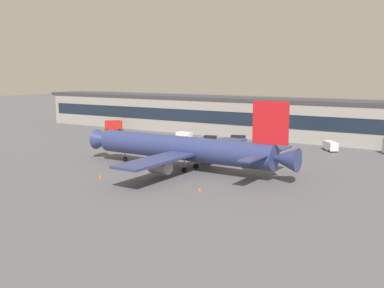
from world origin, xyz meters
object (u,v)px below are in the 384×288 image
at_px(pushback_tractor, 184,134).
at_px(traffic_cone_1, 200,189).
at_px(traffic_cone_0, 100,176).
at_px(airliner, 185,149).
at_px(baggage_tug, 210,138).
at_px(belt_loader, 271,144).
at_px(crew_van, 330,146).
at_px(follow_me_car, 238,138).
at_px(stair_truck, 113,125).

xyz_separation_m(pushback_tractor, traffic_cone_1, (38.78, -54.06, -0.73)).
relative_size(traffic_cone_0, traffic_cone_1, 1.17).
height_order(airliner, baggage_tug, airliner).
bearing_deg(belt_loader, baggage_tug, 175.11).
bearing_deg(traffic_cone_1, crew_van, 81.80).
bearing_deg(traffic_cone_1, airliner, 131.24).
bearing_deg(traffic_cone_0, follow_me_car, 89.07).
xyz_separation_m(stair_truck, follow_me_car, (49.39, 0.53, -0.89)).
height_order(pushback_tractor, baggage_tug, baggage_tug).
relative_size(belt_loader, baggage_tug, 1.60).
relative_size(follow_me_car, traffic_cone_0, 6.41).
distance_m(belt_loader, crew_van, 15.58).
distance_m(pushback_tractor, crew_van, 46.52).
bearing_deg(traffic_cone_0, baggage_tug, 96.11).
bearing_deg(airliner, pushback_tractor, 123.64).
relative_size(stair_truck, follow_me_car, 1.30).
height_order(pushback_tractor, crew_van, crew_van).
height_order(airliner, follow_me_car, airliner).
height_order(crew_van, traffic_cone_0, crew_van).
bearing_deg(stair_truck, baggage_tug, -6.02).
height_order(stair_truck, traffic_cone_0, stair_truck).
bearing_deg(airliner, stair_truck, 144.26).
bearing_deg(airliner, baggage_tug, 112.63).
bearing_deg(crew_van, stair_truck, 178.76).
xyz_separation_m(stair_truck, traffic_cone_1, (70.08, -55.34, -1.66)).
distance_m(baggage_tug, follow_me_car, 8.31).
bearing_deg(airliner, crew_van, 64.34).
bearing_deg(follow_me_car, stair_truck, -179.39).
bearing_deg(crew_van, follow_me_car, 175.55).
distance_m(crew_van, traffic_cone_0, 63.04).
relative_size(baggage_tug, traffic_cone_1, 6.30).
bearing_deg(pushback_tractor, belt_loader, -8.91).
distance_m(stair_truck, belt_loader, 63.23).
relative_size(stair_truck, traffic_cone_0, 8.34).
relative_size(pushback_tractor, crew_van, 0.90).
bearing_deg(follow_me_car, traffic_cone_0, -90.93).
bearing_deg(crew_van, baggage_tug, -175.39).
relative_size(crew_van, baggage_tug, 1.36).
xyz_separation_m(pushback_tractor, baggage_tug, (11.48, -3.23, 0.04)).
height_order(stair_truck, follow_me_car, stair_truck).
bearing_deg(stair_truck, airliner, -35.74).
distance_m(stair_truck, baggage_tug, 43.03).
distance_m(stair_truck, follow_me_car, 49.40).
bearing_deg(traffic_cone_1, follow_me_car, 110.32).
height_order(traffic_cone_0, traffic_cone_1, traffic_cone_0).
height_order(airliner, belt_loader, airliner).
distance_m(airliner, traffic_cone_1, 18.20).
height_order(airliner, traffic_cone_0, airliner).
bearing_deg(traffic_cone_0, airliner, 57.09).
relative_size(crew_van, follow_me_car, 1.14).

